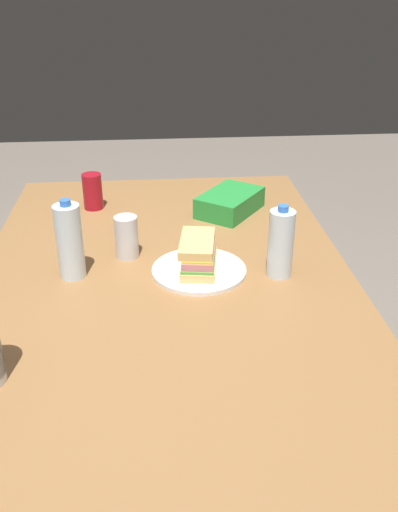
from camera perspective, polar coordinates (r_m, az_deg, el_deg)
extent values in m
plane|color=#70665B|center=(1.98, -2.80, -20.95)|extent=(8.00, 8.00, 0.00)
cube|color=olive|center=(1.53, -3.41, -2.80)|extent=(1.56, 1.02, 0.04)
cylinder|color=brown|center=(2.36, 6.77, -1.54)|extent=(0.07, 0.07, 0.69)
cylinder|color=brown|center=(2.36, -14.19, -2.34)|extent=(0.07, 0.07, 0.69)
cylinder|color=white|center=(1.54, 0.00, -1.46)|extent=(0.26, 0.26, 0.01)
cube|color=#DBB26B|center=(1.53, 0.00, -0.87)|extent=(0.18, 0.11, 0.02)
cube|color=#599E3F|center=(1.52, 0.00, -0.33)|extent=(0.17, 0.11, 0.01)
cube|color=#C6727A|center=(1.51, 0.00, 0.13)|extent=(0.17, 0.10, 0.02)
cube|color=yellow|center=(1.51, 0.00, 0.57)|extent=(0.16, 0.10, 0.01)
cube|color=#DBB26B|center=(1.51, -0.20, 1.29)|extent=(0.18, 0.11, 0.02)
cylinder|color=maroon|center=(1.96, -10.70, 6.43)|extent=(0.07, 0.07, 0.12)
cube|color=#268C38|center=(1.91, 3.13, 5.42)|extent=(0.27, 0.26, 0.07)
cylinder|color=silver|center=(1.51, -12.93, 1.41)|extent=(0.07, 0.07, 0.20)
cylinder|color=blue|center=(1.47, -13.37, 5.26)|extent=(0.03, 0.03, 0.02)
cylinder|color=silver|center=(1.50, 8.26, 1.24)|extent=(0.07, 0.07, 0.18)
cylinder|color=blue|center=(1.46, 8.52, 4.77)|extent=(0.03, 0.03, 0.02)
cylinder|color=silver|center=(1.61, -7.34, 1.93)|extent=(0.07, 0.07, 0.12)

